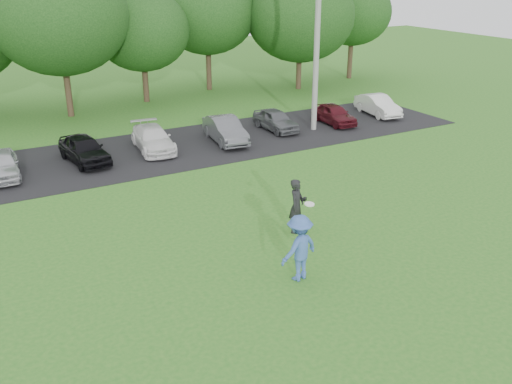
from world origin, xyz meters
TOP-DOWN VIEW (x-y plane):
  - ground at (0.00, 0.00)m, footprint 100.00×100.00m
  - parking_lot at (0.00, 13.00)m, footprint 32.00×6.50m
  - utility_pole at (8.46, 12.44)m, footprint 0.28×0.28m
  - frisbee_player at (-0.54, 0.12)m, footprint 1.36×0.97m
  - camera_bystander at (1.04, 2.68)m, footprint 0.79×0.74m
  - parked_cars at (-0.68, 12.98)m, footprint 28.25×4.35m
  - tree_row at (1.51, 22.76)m, footprint 42.39×9.85m

SIDE VIEW (x-z plane):
  - ground at x=0.00m, z-range 0.00..0.00m
  - parking_lot at x=0.00m, z-range 0.00..0.03m
  - parked_cars at x=-0.68m, z-range -0.02..1.23m
  - camera_bystander at x=1.04m, z-range 0.00..1.81m
  - frisbee_player at x=-0.54m, z-range -0.17..2.09m
  - tree_row at x=1.51m, z-range 0.59..9.23m
  - utility_pole at x=8.46m, z-range 0.00..10.78m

